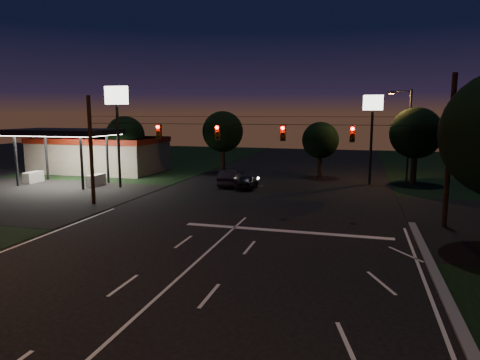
% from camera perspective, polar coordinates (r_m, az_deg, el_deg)
% --- Properties ---
extents(ground, '(140.00, 140.00, 0.00)m').
position_cam_1_polar(ground, '(15.52, -13.28, -16.94)').
color(ground, black).
rests_on(ground, ground).
extents(cross_street_left, '(20.00, 16.00, 0.02)m').
position_cam_1_polar(cross_street_left, '(39.55, -27.68, -1.92)').
color(cross_street_left, black).
rests_on(cross_street_left, ground).
extents(stop_bar, '(12.00, 0.50, 0.01)m').
position_cam_1_polar(stop_bar, '(24.90, 5.98, -6.77)').
color(stop_bar, silver).
rests_on(stop_bar, ground).
extents(utility_pole_right, '(0.30, 0.30, 9.00)m').
position_cam_1_polar(utility_pole_right, '(28.43, 25.52, -5.65)').
color(utility_pole_right, black).
rests_on(utility_pole_right, ground).
extents(utility_pole_left, '(0.28, 0.28, 8.00)m').
position_cam_1_polar(utility_pole_left, '(33.79, -18.90, -3.06)').
color(utility_pole_left, black).
rests_on(utility_pole_left, ground).
extents(signal_span, '(24.00, 0.40, 1.56)m').
position_cam_1_polar(signal_span, '(28.03, 1.28, 6.42)').
color(signal_span, black).
rests_on(signal_span, ground).
extents(gas_station, '(14.20, 16.10, 5.25)m').
position_cam_1_polar(gas_station, '(51.57, -18.44, 3.60)').
color(gas_station, gray).
rests_on(gas_station, ground).
extents(pole_sign_left_near, '(2.20, 0.30, 9.10)m').
position_cam_1_polar(pole_sign_left_near, '(40.07, -16.08, 8.92)').
color(pole_sign_left_near, black).
rests_on(pole_sign_left_near, ground).
extents(pole_sign_right, '(1.80, 0.30, 8.40)m').
position_cam_1_polar(pole_sign_right, '(42.18, 17.23, 7.84)').
color(pole_sign_right, black).
rests_on(pole_sign_right, ground).
extents(street_light_right_far, '(2.20, 0.35, 9.00)m').
position_cam_1_polar(street_light_right_far, '(44.40, 21.31, 6.37)').
color(street_light_right_far, black).
rests_on(street_light_right_far, ground).
extents(tree_far_a, '(4.20, 4.20, 6.42)m').
position_cam_1_polar(tree_far_a, '(49.14, -14.95, 5.71)').
color(tree_far_a, black).
rests_on(tree_far_a, ground).
extents(tree_far_b, '(4.60, 4.60, 6.98)m').
position_cam_1_polar(tree_far_b, '(48.68, -2.25, 6.39)').
color(tree_far_b, black).
rests_on(tree_far_b, ground).
extents(tree_far_c, '(3.80, 3.80, 5.86)m').
position_cam_1_polar(tree_far_c, '(45.52, 10.69, 5.18)').
color(tree_far_c, black).
rests_on(tree_far_c, ground).
extents(tree_far_d, '(4.80, 4.80, 7.30)m').
position_cam_1_polar(tree_far_d, '(43.63, 22.41, 5.73)').
color(tree_far_d, black).
rests_on(tree_far_d, ground).
extents(car_oncoming_a, '(1.57, 3.74, 1.26)m').
position_cam_1_polar(car_oncoming_a, '(38.39, 0.97, -0.24)').
color(car_oncoming_a, black).
rests_on(car_oncoming_a, ground).
extents(car_oncoming_b, '(2.11, 4.67, 1.49)m').
position_cam_1_polar(car_oncoming_b, '(39.94, -1.39, 0.28)').
color(car_oncoming_b, black).
rests_on(car_oncoming_b, ground).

